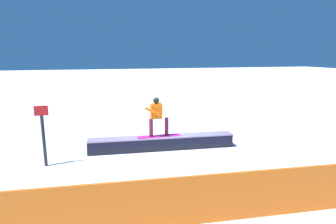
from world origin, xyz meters
TOP-DOWN VIEW (x-y plane):
  - ground_plane at (0.00, 0.00)m, footprint 120.00×120.00m
  - grind_box at (0.00, 0.00)m, footprint 5.34×0.99m
  - snowboarder at (0.19, -0.01)m, footprint 1.59×0.42m
  - safety_fence at (0.00, 4.65)m, footprint 9.36×0.91m
  - trail_marker at (3.91, 0.48)m, footprint 0.40×0.10m

SIDE VIEW (x-z plane):
  - ground_plane at x=0.00m, z-range 0.00..0.00m
  - grind_box at x=0.00m, z-range -0.02..0.49m
  - safety_fence at x=0.00m, z-range 0.00..1.07m
  - trail_marker at x=3.91m, z-range 0.07..1.99m
  - snowboarder at x=0.19m, z-range 0.57..2.01m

